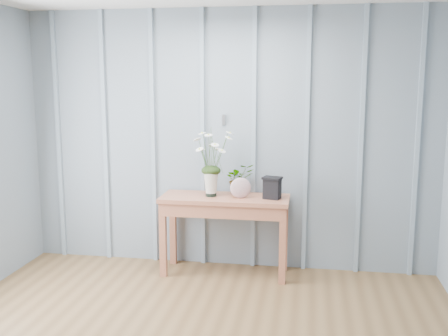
% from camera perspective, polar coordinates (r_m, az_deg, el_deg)
% --- Properties ---
extents(room_shell, '(4.00, 4.50, 2.50)m').
position_cam_1_polar(room_shell, '(3.73, -2.80, 11.93)').
color(room_shell, gray).
rests_on(room_shell, ground).
extents(sideboard, '(1.20, 0.45, 0.75)m').
position_cam_1_polar(sideboard, '(4.94, 0.10, -4.42)').
color(sideboard, '#A75E42').
rests_on(sideboard, ground).
extents(daisy_vase, '(0.45, 0.34, 0.63)m').
position_cam_1_polar(daisy_vase, '(4.85, -1.43, 1.49)').
color(daisy_vase, black).
rests_on(daisy_vase, sideboard).
extents(spider_plant, '(0.35, 0.33, 0.30)m').
position_cam_1_polar(spider_plant, '(4.98, 1.67, -1.19)').
color(spider_plant, '#1B3110').
rests_on(spider_plant, sideboard).
extents(felt_disc_vessel, '(0.20, 0.10, 0.19)m').
position_cam_1_polar(felt_disc_vessel, '(4.82, 1.81, -2.19)').
color(felt_disc_vessel, '#90566D').
rests_on(felt_disc_vessel, sideboard).
extents(carved_box, '(0.19, 0.17, 0.20)m').
position_cam_1_polar(carved_box, '(4.82, 5.26, -2.14)').
color(carved_box, black).
rests_on(carved_box, sideboard).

